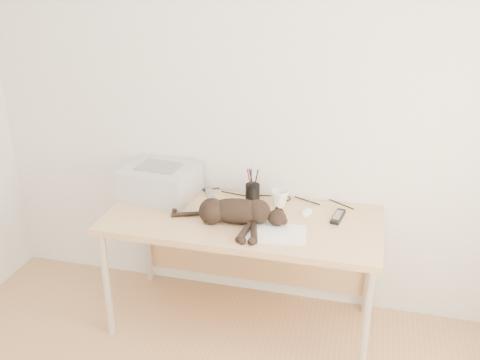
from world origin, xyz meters
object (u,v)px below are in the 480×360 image
(pen_cup, at_px, (253,193))
(mouse, at_px, (307,210))
(desk, at_px, (245,231))
(printer, at_px, (160,181))
(cat, at_px, (233,212))
(mug, at_px, (279,199))

(pen_cup, height_order, mouse, pen_cup)
(desk, bearing_deg, pen_cup, 84.53)
(mouse, bearing_deg, printer, -169.71)
(cat, bearing_deg, printer, 149.39)
(mug, bearing_deg, desk, -147.25)
(mouse, bearing_deg, cat, -138.38)
(cat, bearing_deg, mug, 46.25)
(pen_cup, bearing_deg, desk, -95.47)
(desk, height_order, printer, printer)
(cat, bearing_deg, desk, 72.49)
(mug, bearing_deg, cat, -127.63)
(cat, height_order, mug, cat)
(printer, bearing_deg, desk, -8.36)
(mug, distance_m, mouse, 0.18)
(printer, height_order, cat, printer)
(printer, xyz_separation_m, mouse, (0.93, -0.02, -0.08))
(cat, relative_size, pen_cup, 3.06)
(desk, distance_m, pen_cup, 0.24)
(mug, bearing_deg, pen_cup, 175.15)
(printer, distance_m, pen_cup, 0.59)
(printer, xyz_separation_m, mug, (0.75, 0.03, -0.05))
(desk, distance_m, cat, 0.26)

